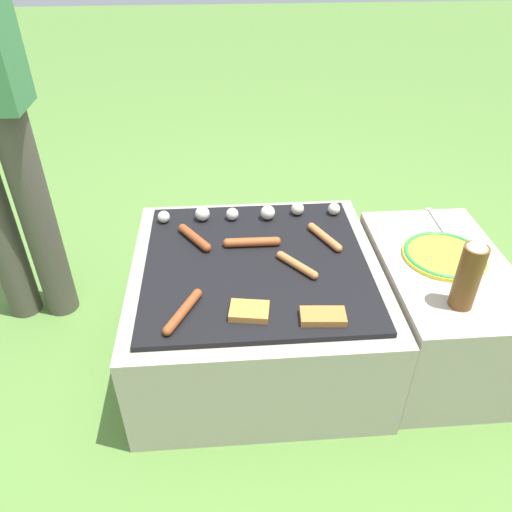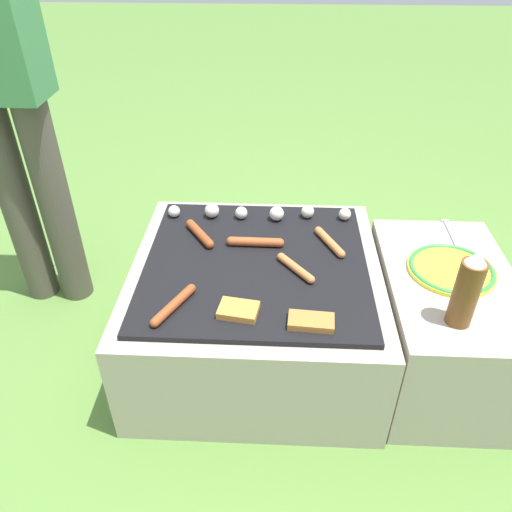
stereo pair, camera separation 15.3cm
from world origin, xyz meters
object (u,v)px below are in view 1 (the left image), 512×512
at_px(plate_colorful, 445,255).
at_px(condiment_bottle, 469,274).
at_px(fork_utensil, 436,221).
at_px(sausage_front_center, 297,265).

height_order(plate_colorful, condiment_bottle, condiment_bottle).
height_order(condiment_bottle, fork_utensil, condiment_bottle).
xyz_separation_m(condiment_bottle, fork_utensil, (0.10, 0.43, -0.10)).
relative_size(condiment_bottle, fork_utensil, 1.19).
bearing_deg(sausage_front_center, plate_colorful, 2.50).
height_order(plate_colorful, fork_utensil, plate_colorful).
distance_m(sausage_front_center, condiment_bottle, 0.48).
bearing_deg(plate_colorful, sausage_front_center, -177.50).
bearing_deg(sausage_front_center, condiment_bottle, -25.17).
xyz_separation_m(sausage_front_center, plate_colorful, (0.47, 0.02, -0.00)).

